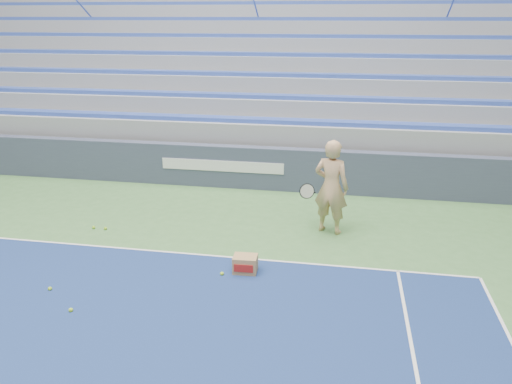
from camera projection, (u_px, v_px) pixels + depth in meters
The scene contains 10 objects.
sponsor_barrier at pixel (224, 166), 12.98m from camera, with size 30.00×0.32×1.10m.
bleachers at pixel (261, 72), 17.68m from camera, with size 31.00×9.15×7.30m.
tennis_player at pixel (331, 187), 10.08m from camera, with size 1.02×0.95×1.96m.
ball_box at pixel (245, 264), 8.70m from camera, with size 0.43×0.34×0.31m.
tennis_ball_0 at pixel (71, 310), 7.57m from camera, with size 0.07×0.07×0.07m, color #9FD12A.
tennis_ball_1 at pixel (105, 228), 10.47m from camera, with size 0.07×0.07×0.07m, color #9FD12A.
tennis_ball_2 at pixel (50, 289), 8.16m from camera, with size 0.07×0.07×0.07m, color #9FD12A.
tennis_ball_3 at pixel (255, 258), 9.19m from camera, with size 0.07×0.07×0.07m, color #9FD12A.
tennis_ball_4 at pixel (222, 274), 8.63m from camera, with size 0.07×0.07×0.07m, color #9FD12A.
tennis_ball_5 at pixel (94, 227), 10.52m from camera, with size 0.07×0.07×0.07m, color #9FD12A.
Camera 1 is at (3.04, 3.77, 4.25)m, focal length 35.00 mm.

